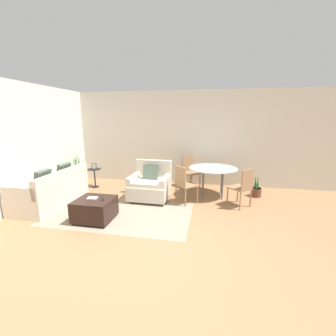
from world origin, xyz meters
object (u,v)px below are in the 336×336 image
object	(u,v)px
armchair	(150,185)
dining_table	(213,170)
dining_chair_near_right	(243,185)
tv_remote_primary	(102,199)
picture_frame	(94,166)
ottoman	(95,209)
dining_chair_far_left	(189,169)
potted_plant	(78,179)
dining_chair_near_left	(184,182)
side_table	(95,174)
potted_plant_small	(256,190)
couch	(53,192)
book_stack	(92,198)

from	to	relation	value
armchair	dining_table	xyz separation A→B (m)	(1.52, 0.51, 0.32)
armchair	dining_chair_near_right	world-z (taller)	armchair
tv_remote_primary	picture_frame	bearing A→B (deg)	122.33
ottoman	dining_chair_far_left	distance (m)	3.02
potted_plant	dining_chair_near_left	world-z (taller)	potted_plant
tv_remote_primary	dining_chair_near_right	bearing A→B (deg)	23.17
picture_frame	potted_plant	bearing A→B (deg)	-168.99
side_table	potted_plant_small	size ratio (longest dim) A/B	0.96
dining_table	dining_chair_near_left	size ratio (longest dim) A/B	1.37
armchair	dining_chair_far_left	bearing A→B (deg)	53.92
dining_table	dining_chair_near_right	distance (m)	0.95
tv_remote_primary	potted_plant	bearing A→B (deg)	132.63
couch	side_table	world-z (taller)	couch
side_table	potted_plant	bearing A→B (deg)	-169.00
potted_plant	side_table	xyz separation A→B (m)	(0.47, 0.09, 0.13)
dining_chair_near_left	dining_chair_near_right	size ratio (longest dim) A/B	1.00
ottoman	dining_table	xyz separation A→B (m)	(2.27, 1.88, 0.43)
potted_plant	dining_chair_near_left	xyz separation A→B (m)	(3.16, -0.67, 0.26)
side_table	dining_chair_far_left	bearing A→B (deg)	11.86
couch	tv_remote_primary	size ratio (longest dim) A/B	11.24
armchair	dining_table	distance (m)	1.63
ottoman	dining_chair_near_left	bearing A→B (deg)	37.12
ottoman	couch	bearing A→B (deg)	156.91
dining_chair_near_left	potted_plant_small	world-z (taller)	dining_chair_near_left
dining_table	book_stack	bearing A→B (deg)	-141.20
side_table	dining_chair_near_right	size ratio (longest dim) A/B	0.60
picture_frame	dining_table	xyz separation A→B (m)	(3.34, -0.10, 0.05)
armchair	side_table	size ratio (longest dim) A/B	1.75
dining_chair_near_left	dining_table	bearing A→B (deg)	45.00
picture_frame	potted_plant_small	bearing A→B (deg)	0.67
ottoman	book_stack	xyz separation A→B (m)	(-0.04, 0.02, 0.21)
side_table	dining_chair_near_left	distance (m)	2.79
ottoman	dining_table	bearing A→B (deg)	39.61
book_stack	picture_frame	bearing A→B (deg)	117.67
potted_plant	dining_chair_far_left	distance (m)	3.23
dining_chair_near_right	armchair	bearing A→B (deg)	176.08
picture_frame	ottoman	bearing A→B (deg)	-61.54
potted_plant	book_stack	bearing A→B (deg)	-51.18
tv_remote_primary	dining_chair_far_left	bearing A→B (deg)	59.99
book_stack	dining_chair_far_left	distance (m)	3.02
dining_chair_near_left	potted_plant	bearing A→B (deg)	168.06
dining_chair_near_right	potted_plant_small	world-z (taller)	dining_chair_near_right
dining_chair_far_left	book_stack	bearing A→B (deg)	-123.25
picture_frame	dining_chair_near_left	xyz separation A→B (m)	(2.68, -0.76, -0.11)
tv_remote_primary	side_table	distance (m)	2.30
dining_chair_near_right	book_stack	bearing A→B (deg)	-158.04
potted_plant	side_table	bearing A→B (deg)	11.00
ottoman	dining_chair_near_right	bearing A→B (deg)	22.56
couch	potted_plant	size ratio (longest dim) A/B	1.71
couch	side_table	bearing A→B (deg)	77.98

